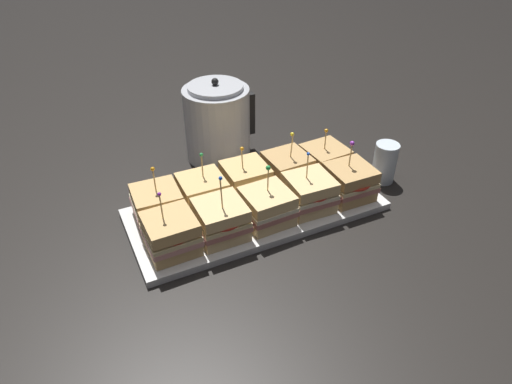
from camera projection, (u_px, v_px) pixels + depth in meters
ground_plane at (256, 212)px, 1.16m from camera, size 6.00×6.00×0.00m
serving_platter at (256, 209)px, 1.15m from camera, size 0.63×0.27×0.02m
sandwich_front_far_left at (171, 234)px, 1.00m from camera, size 0.11×0.11×0.15m
sandwich_front_left at (221, 220)px, 1.04m from camera, size 0.11×0.11×0.17m
sandwich_front_center at (267, 206)px, 1.08m from camera, size 0.12×0.12×0.15m
sandwich_front_right at (309, 193)px, 1.12m from camera, size 0.12×0.12×0.16m
sandwich_front_far_right at (349, 182)px, 1.16m from camera, size 0.11×0.12×0.16m
sandwich_back_far_left at (157, 205)px, 1.09m from camera, size 0.12×0.12×0.14m
sandwich_back_left at (202, 192)px, 1.13m from camera, size 0.11×0.11×0.15m
sandwich_back_center at (245, 180)px, 1.17m from camera, size 0.11×0.11×0.14m
sandwich_back_right at (287, 170)px, 1.21m from camera, size 0.12×0.12×0.16m
sandwich_back_far_right at (325, 161)px, 1.25m from camera, size 0.12×0.12×0.14m
kettle_steel at (217, 122)px, 1.33m from camera, size 0.21×0.19×0.24m
drinking_glass at (385, 163)px, 1.25m from camera, size 0.06×0.06×0.11m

